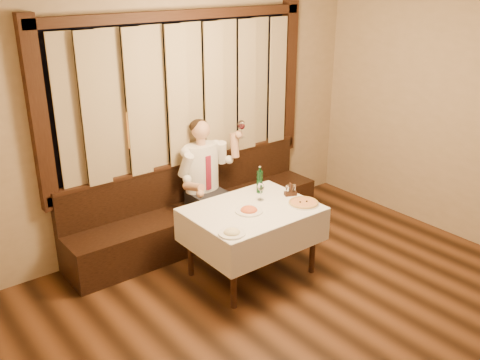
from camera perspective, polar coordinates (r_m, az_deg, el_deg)
room at (r=4.62m, az=7.10°, el=2.40°), size 5.01×6.01×2.81m
banquette at (r=6.33m, az=-4.60°, el=-3.63°), size 3.20×0.61×0.94m
dining_table at (r=5.44m, az=1.30°, el=-4.03°), size 1.27×0.97×0.76m
pizza at (r=5.52m, az=6.78°, el=-2.43°), size 0.32×0.32×0.03m
pasta_red at (r=5.30m, az=0.96°, el=-3.03°), size 0.28×0.28×0.09m
pasta_cream at (r=4.87m, az=-0.87°, el=-5.41°), size 0.25×0.25×0.09m
green_bottle at (r=5.72m, az=2.11°, el=-0.15°), size 0.07×0.07×0.30m
table_wine_glass at (r=5.52m, az=2.23°, el=-0.83°), size 0.07×0.07×0.20m
cruet_caddy at (r=5.70m, az=5.42°, el=-1.18°), size 0.14×0.11×0.14m
seated_man at (r=6.10m, az=-3.64°, el=0.75°), size 0.80×0.60×1.44m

